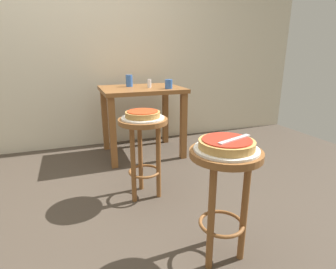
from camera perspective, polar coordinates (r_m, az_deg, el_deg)
name	(u,v)px	position (r m, az deg, el deg)	size (l,w,h in m)	color
ground_plane	(87,221)	(1.97, -16.85, -17.07)	(6.00, 6.00, 0.00)	#42382D
back_wall	(63,11)	(3.33, -21.37, 23.13)	(6.00, 0.10, 3.00)	beige
stool_foreground	(224,181)	(1.42, 11.79, -9.56)	(0.36, 0.36, 0.62)	brown
serving_plate_foreground	(226,149)	(1.35, 12.22, -3.07)	(0.32, 0.32, 0.01)	white
pizza_foreground	(227,144)	(1.34, 12.29, -1.93)	(0.28, 0.28, 0.05)	tan
stool_middle	(143,140)	(2.01, -5.21, -1.22)	(0.36, 0.36, 0.62)	brown
serving_plate_middle	(143,118)	(1.96, -5.34, 3.52)	(0.31, 0.31, 0.01)	white
pizza_middle	(143,114)	(1.96, -5.37, 4.33)	(0.25, 0.25, 0.05)	#B78442
dining_table	(142,100)	(2.89, -5.58, 7.24)	(0.83, 0.66, 0.73)	brown
cup_near_edge	(169,84)	(2.75, 0.14, 10.62)	(0.08, 0.08, 0.09)	#3360B2
cup_far_edge	(129,81)	(2.94, -8.20, 11.18)	(0.07, 0.07, 0.12)	#3360B2
condiment_shaker	(149,83)	(2.83, -3.97, 10.72)	(0.04, 0.04, 0.09)	white
pizza_server_knife	(235,139)	(1.33, 13.91, -0.95)	(0.22, 0.02, 0.01)	silver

